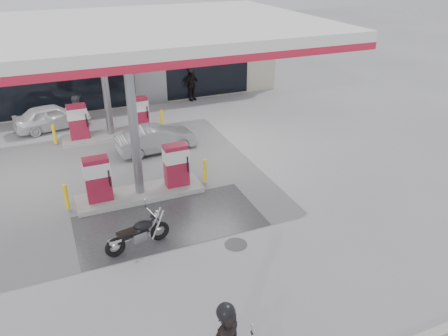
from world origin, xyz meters
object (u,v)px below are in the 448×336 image
object	(u,v)px
pump_island_near	(139,179)
pump_island_far	(110,123)
hatchback_silver	(156,139)
attendant	(78,115)
parked_motorcycle	(139,234)
biker_walking	(191,85)
parked_car_right	(195,80)
sedan_white	(52,117)

from	to	relation	value
pump_island_near	pump_island_far	size ratio (longest dim) A/B	1.00
pump_island_far	hatchback_silver	world-z (taller)	pump_island_far
attendant	parked_motorcycle	bearing A→B (deg)	179.25
attendant	biker_walking	world-z (taller)	attendant
hatchback_silver	pump_island_far	bearing A→B (deg)	27.78
parked_motorcycle	biker_walking	world-z (taller)	biker_walking
pump_island_far	parked_motorcycle	xyz separation A→B (m)	(-0.71, -8.99, -0.24)
parked_motorcycle	pump_island_near	bearing A→B (deg)	64.81
parked_car_right	parked_motorcycle	bearing A→B (deg)	161.45
sedan_white	parked_car_right	size ratio (longest dim) A/B	0.90
pump_island_near	hatchback_silver	bearing A→B (deg)	66.28
attendant	sedan_white	bearing A→B (deg)	39.84
pump_island_far	parked_motorcycle	world-z (taller)	pump_island_far
pump_island_near	sedan_white	world-z (taller)	pump_island_near
pump_island_far	attendant	bearing A→B (deg)	142.10
attendant	pump_island_far	bearing A→B (deg)	-131.91
sedan_white	hatchback_silver	world-z (taller)	sedan_white
parked_motorcycle	pump_island_far	bearing A→B (deg)	73.71
attendant	parked_car_right	xyz separation A→B (m)	(7.63, 5.00, -0.39)
parked_motorcycle	attendant	distance (m)	10.01
sedan_white	biker_walking	size ratio (longest dim) A/B	1.99
pump_island_near	sedan_white	size ratio (longest dim) A/B	1.42
pump_island_near	pump_island_far	world-z (taller)	same
pump_island_near	pump_island_far	xyz separation A→B (m)	(0.00, 6.00, 0.00)
parked_motorcycle	attendant	bearing A→B (deg)	81.53
pump_island_far	biker_walking	size ratio (longest dim) A/B	2.81
sedan_white	hatchback_silver	distance (m)	6.11
parked_motorcycle	parked_car_right	distance (m)	16.57
hatchback_silver	attendant	bearing A→B (deg)	34.52
pump_island_near	parked_motorcycle	xyz separation A→B (m)	(-0.71, -2.99, -0.24)
pump_island_far	parked_motorcycle	distance (m)	9.02
sedan_white	biker_walking	distance (m)	7.96
pump_island_near	parked_motorcycle	bearing A→B (deg)	-103.45
pump_island_far	parked_car_right	distance (m)	8.74
pump_island_near	biker_walking	xyz separation A→B (m)	(5.36, 9.80, 0.20)
parked_car_right	biker_walking	bearing A→B (deg)	162.42
pump_island_far	sedan_white	bearing A→B (deg)	137.93
pump_island_near	biker_walking	size ratio (longest dim) A/B	2.81
pump_island_far	pump_island_near	bearing A→B (deg)	-90.00
attendant	biker_walking	size ratio (longest dim) A/B	1.05
attendant	parked_car_right	distance (m)	9.13
sedan_white	attendant	world-z (taller)	attendant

